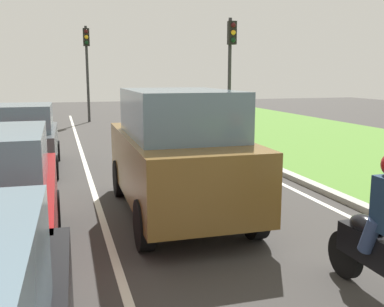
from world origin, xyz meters
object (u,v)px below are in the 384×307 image
object	(u,v)px
traffic_light_near_right	(231,56)
traffic_light_far_median	(87,57)
car_suv_ahead	(177,152)
car_hatchback_far	(24,138)

from	to	relation	value
traffic_light_near_right	traffic_light_far_median	distance (m)	9.09
car_suv_ahead	traffic_light_near_right	distance (m)	10.61
traffic_light_near_right	car_suv_ahead	bearing A→B (deg)	-116.81
traffic_light_near_right	traffic_light_far_median	size ratio (longest dim) A/B	0.94
traffic_light_near_right	traffic_light_far_median	bearing A→B (deg)	124.47
car_hatchback_far	traffic_light_near_right	bearing A→B (deg)	31.95
car_hatchback_far	traffic_light_near_right	xyz separation A→B (m)	(7.62, 4.56, 2.38)
car_hatchback_far	traffic_light_near_right	distance (m)	9.20
car_suv_ahead	car_hatchback_far	xyz separation A→B (m)	(-2.93, 4.72, -0.28)
car_suv_ahead	traffic_light_far_median	size ratio (longest dim) A/B	0.90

